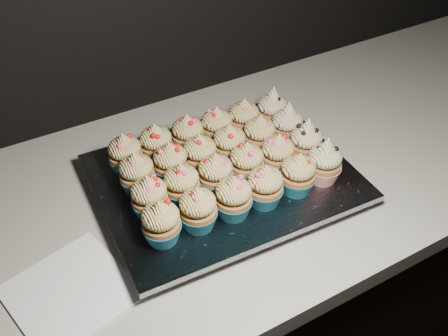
% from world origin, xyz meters
% --- Properties ---
extents(cabinet, '(2.40, 0.60, 0.86)m').
position_xyz_m(cabinet, '(0.00, 1.70, 0.43)').
color(cabinet, black).
rests_on(cabinet, ground).
extents(worktop, '(2.44, 0.64, 0.04)m').
position_xyz_m(worktop, '(0.00, 1.70, 0.88)').
color(worktop, beige).
rests_on(worktop, cabinet).
extents(napkin, '(0.21, 0.21, 0.00)m').
position_xyz_m(napkin, '(-0.24, 1.58, 0.90)').
color(napkin, white).
rests_on(napkin, worktop).
extents(baking_tray, '(0.43, 0.34, 0.02)m').
position_xyz_m(baking_tray, '(0.08, 1.67, 0.91)').
color(baking_tray, black).
rests_on(baking_tray, worktop).
extents(foil_lining, '(0.47, 0.37, 0.01)m').
position_xyz_m(foil_lining, '(0.08, 1.67, 0.93)').
color(foil_lining, silver).
rests_on(foil_lining, baking_tray).
extents(cupcake_0, '(0.06, 0.06, 0.08)m').
position_xyz_m(cupcake_0, '(-0.08, 1.58, 0.97)').
color(cupcake_0, '#1C6C84').
rests_on(cupcake_0, foil_lining).
extents(cupcake_1, '(0.06, 0.06, 0.08)m').
position_xyz_m(cupcake_1, '(-0.02, 1.58, 0.97)').
color(cupcake_1, '#1C6C84').
rests_on(cupcake_1, foil_lining).
extents(cupcake_2, '(0.06, 0.06, 0.08)m').
position_xyz_m(cupcake_2, '(0.04, 1.58, 0.97)').
color(cupcake_2, '#1C6C84').
rests_on(cupcake_2, foil_lining).
extents(cupcake_3, '(0.06, 0.06, 0.08)m').
position_xyz_m(cupcake_3, '(0.10, 1.57, 0.97)').
color(cupcake_3, '#1C6C84').
rests_on(cupcake_3, foil_lining).
extents(cupcake_4, '(0.06, 0.06, 0.08)m').
position_xyz_m(cupcake_4, '(0.17, 1.57, 0.97)').
color(cupcake_4, '#1C6C84').
rests_on(cupcake_4, foil_lining).
extents(cupcake_5, '(0.06, 0.06, 0.10)m').
position_xyz_m(cupcake_5, '(0.23, 1.57, 0.97)').
color(cupcake_5, red).
rests_on(cupcake_5, foil_lining).
extents(cupcake_6, '(0.06, 0.06, 0.08)m').
position_xyz_m(cupcake_6, '(-0.08, 1.65, 0.97)').
color(cupcake_6, '#1C6C84').
rests_on(cupcake_6, foil_lining).
extents(cupcake_7, '(0.06, 0.06, 0.08)m').
position_xyz_m(cupcake_7, '(-0.02, 1.65, 0.97)').
color(cupcake_7, '#1C6C84').
rests_on(cupcake_7, foil_lining).
extents(cupcake_8, '(0.06, 0.06, 0.08)m').
position_xyz_m(cupcake_8, '(0.04, 1.64, 0.97)').
color(cupcake_8, '#1C6C84').
rests_on(cupcake_8, foil_lining).
extents(cupcake_9, '(0.06, 0.06, 0.08)m').
position_xyz_m(cupcake_9, '(0.11, 1.64, 0.97)').
color(cupcake_9, '#1C6C84').
rests_on(cupcake_9, foil_lining).
extents(cupcake_10, '(0.06, 0.06, 0.08)m').
position_xyz_m(cupcake_10, '(0.17, 1.63, 0.97)').
color(cupcake_10, '#1C6C84').
rests_on(cupcake_10, foil_lining).
extents(cupcake_11, '(0.06, 0.06, 0.10)m').
position_xyz_m(cupcake_11, '(0.23, 1.64, 0.97)').
color(cupcake_11, red).
rests_on(cupcake_11, foil_lining).
extents(cupcake_12, '(0.06, 0.06, 0.08)m').
position_xyz_m(cupcake_12, '(-0.07, 1.71, 0.97)').
color(cupcake_12, '#1C6C84').
rests_on(cupcake_12, foil_lining).
extents(cupcake_13, '(0.06, 0.06, 0.08)m').
position_xyz_m(cupcake_13, '(-0.01, 1.71, 0.97)').
color(cupcake_13, '#1C6C84').
rests_on(cupcake_13, foil_lining).
extents(cupcake_14, '(0.06, 0.06, 0.08)m').
position_xyz_m(cupcake_14, '(0.05, 1.70, 0.97)').
color(cupcake_14, '#1C6C84').
rests_on(cupcake_14, foil_lining).
extents(cupcake_15, '(0.06, 0.06, 0.08)m').
position_xyz_m(cupcake_15, '(0.11, 1.70, 0.97)').
color(cupcake_15, '#1C6C84').
rests_on(cupcake_15, foil_lining).
extents(cupcake_16, '(0.06, 0.06, 0.08)m').
position_xyz_m(cupcake_16, '(0.17, 1.70, 0.97)').
color(cupcake_16, '#1C6C84').
rests_on(cupcake_16, foil_lining).
extents(cupcake_17, '(0.06, 0.06, 0.10)m').
position_xyz_m(cupcake_17, '(0.23, 1.70, 0.97)').
color(cupcake_17, red).
rests_on(cupcake_17, foil_lining).
extents(cupcake_18, '(0.06, 0.06, 0.08)m').
position_xyz_m(cupcake_18, '(-0.07, 1.77, 0.97)').
color(cupcake_18, '#1C6C84').
rests_on(cupcake_18, foil_lining).
extents(cupcake_19, '(0.06, 0.06, 0.08)m').
position_xyz_m(cupcake_19, '(-0.01, 1.77, 0.97)').
color(cupcake_19, '#1C6C84').
rests_on(cupcake_19, foil_lining).
extents(cupcake_20, '(0.06, 0.06, 0.08)m').
position_xyz_m(cupcake_20, '(0.05, 1.77, 0.97)').
color(cupcake_20, '#1C6C84').
rests_on(cupcake_20, foil_lining).
extents(cupcake_21, '(0.06, 0.06, 0.08)m').
position_xyz_m(cupcake_21, '(0.11, 1.76, 0.97)').
color(cupcake_21, '#1C6C84').
rests_on(cupcake_21, foil_lining).
extents(cupcake_22, '(0.06, 0.06, 0.08)m').
position_xyz_m(cupcake_22, '(0.17, 1.76, 0.97)').
color(cupcake_22, '#1C6C84').
rests_on(cupcake_22, foil_lining).
extents(cupcake_23, '(0.06, 0.06, 0.10)m').
position_xyz_m(cupcake_23, '(0.24, 1.75, 0.97)').
color(cupcake_23, red).
rests_on(cupcake_23, foil_lining).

